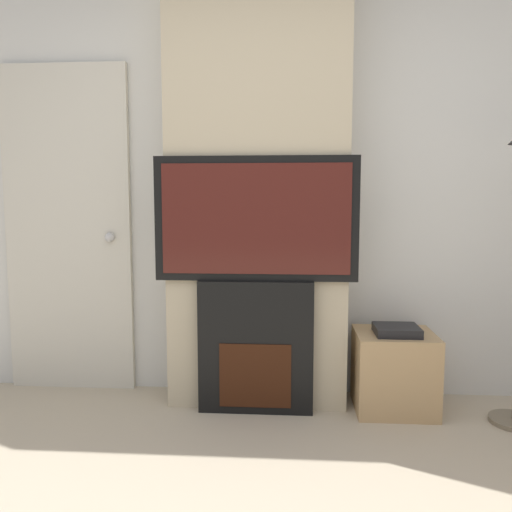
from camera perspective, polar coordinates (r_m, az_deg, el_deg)
wall_back at (r=3.16m, az=0.44°, el=8.73°), size 6.00×0.06×2.70m
chimney_breast at (r=2.97m, az=0.21°, el=8.90°), size 1.05×0.32×2.70m
fireplace at (r=2.92m, az=-0.00°, el=-10.29°), size 0.66×0.15×0.77m
television at (r=2.81m, az=-0.00°, el=4.26°), size 1.15×0.07×0.70m
media_stand at (r=3.08m, az=15.49°, el=-12.43°), size 0.45×0.40×0.51m
entry_door at (r=3.40m, az=-20.65°, el=2.77°), size 0.81×0.09×2.06m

